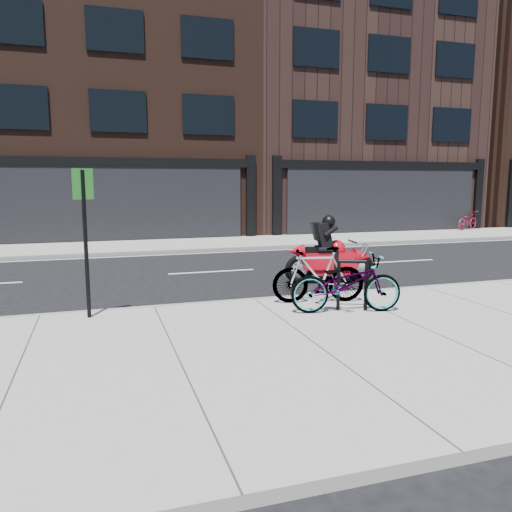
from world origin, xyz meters
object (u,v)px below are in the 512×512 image
object	(u,v)px
motorcycle	(334,255)
bicycle_far	(467,220)
bicycle_rear	(319,275)
sign_post	(85,230)
bicycle_front	(346,283)
bike_rack	(352,281)

from	to	relation	value
motorcycle	bicycle_far	size ratio (longest dim) A/B	1.29
bicycle_rear	sign_post	distance (m)	4.38
bicycle_rear	sign_post	size ratio (longest dim) A/B	0.71
motorcycle	sign_post	size ratio (longest dim) A/B	0.88
bicycle_front	bicycle_rear	distance (m)	0.85
bicycle_front	bicycle_rear	xyz separation A→B (m)	(-0.16, 0.83, 0.02)
bicycle_rear	bicycle_front	bearing A→B (deg)	22.15
motorcycle	sign_post	distance (m)	6.13
motorcycle	bicycle_front	bearing A→B (deg)	-102.03
bike_rack	bicycle_front	size ratio (longest dim) A/B	0.47
sign_post	bike_rack	bearing A→B (deg)	-27.22
bicycle_far	bicycle_rear	bearing A→B (deg)	107.38
bicycle_rear	motorcycle	distance (m)	2.66
bicycle_front	bike_rack	bearing A→B (deg)	-50.05
sign_post	motorcycle	bearing A→B (deg)	3.96
bicycle_far	sign_post	world-z (taller)	sign_post
bike_rack	bicycle_rear	world-z (taller)	bicycle_rear
bicycle_front	motorcycle	distance (m)	3.33
motorcycle	bike_rack	bearing A→B (deg)	-99.78
motorcycle	bicycle_far	bearing A→B (deg)	48.78
bicycle_far	bicycle_front	bearing A→B (deg)	109.70
bike_rack	bicycle_far	bearing A→B (deg)	43.38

